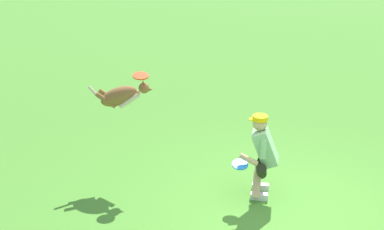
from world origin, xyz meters
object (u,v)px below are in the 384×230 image
(person, at_px, (262,153))
(dog, at_px, (122,96))
(frisbee_held, at_px, (240,164))
(frisbee_flying, at_px, (141,76))

(person, bearing_deg, dog, -7.33)
(dog, bearing_deg, frisbee_held, -21.89)
(person, bearing_deg, frisbee_flying, -9.32)
(person, relative_size, frisbee_flying, 5.15)
(person, height_order, frisbee_held, person)
(dog, height_order, frisbee_flying, frisbee_flying)
(frisbee_flying, distance_m, frisbee_held, 2.03)
(person, xyz_separation_m, frisbee_held, (0.32, 0.22, -0.09))
(dog, bearing_deg, person, -14.03)
(person, bearing_deg, frisbee_held, 38.35)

